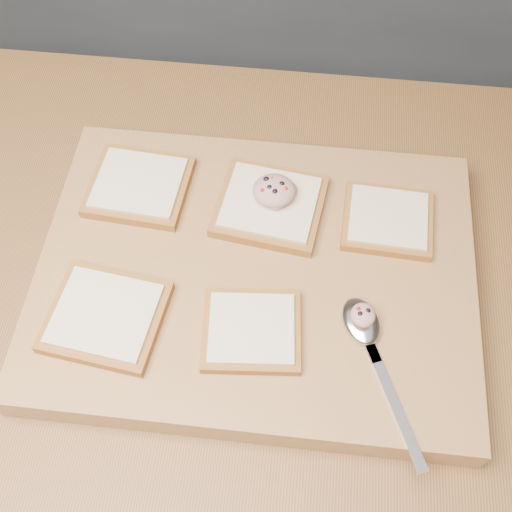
# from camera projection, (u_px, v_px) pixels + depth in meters

# --- Properties ---
(ground) EXTENTS (4.00, 4.00, 0.00)m
(ground) POSITION_uv_depth(u_px,v_px,m) (252.00, 468.00, 1.56)
(ground) COLOR #515459
(ground) RESTS_ON ground
(island_counter) EXTENTS (2.00, 0.80, 0.90)m
(island_counter) POSITION_uv_depth(u_px,v_px,m) (250.00, 408.00, 1.18)
(island_counter) COLOR slate
(island_counter) RESTS_ON ground
(cutting_board) EXTENTS (0.53, 0.40, 0.04)m
(cutting_board) POSITION_uv_depth(u_px,v_px,m) (256.00, 275.00, 0.79)
(cutting_board) COLOR #B6844E
(cutting_board) RESTS_ON island_counter
(bread_far_left) EXTENTS (0.13, 0.12, 0.02)m
(bread_far_left) POSITION_uv_depth(u_px,v_px,m) (139.00, 186.00, 0.82)
(bread_far_left) COLOR olive
(bread_far_left) RESTS_ON cutting_board
(bread_far_center) EXTENTS (0.14, 0.14, 0.02)m
(bread_far_center) POSITION_uv_depth(u_px,v_px,m) (270.00, 205.00, 0.81)
(bread_far_center) COLOR olive
(bread_far_center) RESTS_ON cutting_board
(bread_far_right) EXTENTS (0.11, 0.11, 0.02)m
(bread_far_right) POSITION_uv_depth(u_px,v_px,m) (388.00, 220.00, 0.80)
(bread_far_right) COLOR olive
(bread_far_right) RESTS_ON cutting_board
(bread_near_left) EXTENTS (0.14, 0.13, 0.02)m
(bread_near_left) POSITION_uv_depth(u_px,v_px,m) (106.00, 316.00, 0.73)
(bread_near_left) COLOR olive
(bread_near_left) RESTS_ON cutting_board
(bread_near_center) EXTENTS (0.12, 0.11, 0.02)m
(bread_near_center) POSITION_uv_depth(u_px,v_px,m) (252.00, 330.00, 0.72)
(bread_near_center) COLOR olive
(bread_near_center) RESTS_ON cutting_board
(tuna_salad_dollop) EXTENTS (0.05, 0.05, 0.03)m
(tuna_salad_dollop) POSITION_uv_depth(u_px,v_px,m) (274.00, 190.00, 0.79)
(tuna_salad_dollop) COLOR tan
(tuna_salad_dollop) RESTS_ON bread_far_center
(spoon) EXTENTS (0.10, 0.20, 0.01)m
(spoon) POSITION_uv_depth(u_px,v_px,m) (366.00, 333.00, 0.72)
(spoon) COLOR silver
(spoon) RESTS_ON cutting_board
(spoon_salad) EXTENTS (0.03, 0.03, 0.02)m
(spoon_salad) POSITION_uv_depth(u_px,v_px,m) (363.00, 315.00, 0.71)
(spoon_salad) COLOR tan
(spoon_salad) RESTS_ON spoon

